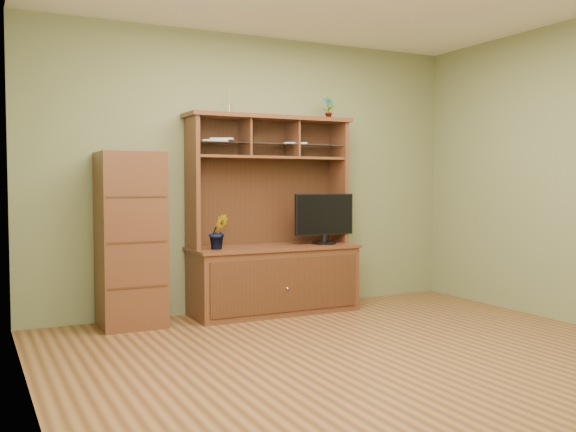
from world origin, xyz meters
TOP-DOWN VIEW (x-y plane):
  - room at (0.00, 0.00)m, footprint 4.54×4.04m
  - media_hutch at (0.07, 1.73)m, footprint 1.66×0.61m
  - monitor at (0.60, 1.65)m, footprint 0.63×0.24m
  - orchid_plant at (-0.51, 1.65)m, footprint 0.19×0.16m
  - top_plant at (0.73, 1.80)m, footprint 0.13×0.10m
  - reed_diffuser at (-0.34, 1.80)m, footprint 0.05×0.05m
  - magazines at (-0.19, 1.81)m, footprint 1.11×0.24m
  - side_cabinet at (-1.29, 1.74)m, footprint 0.54×0.50m

SIDE VIEW (x-z plane):
  - media_hutch at x=0.07m, z-range -0.43..1.47m
  - side_cabinet at x=-1.29m, z-range 0.00..1.52m
  - orchid_plant at x=-0.51m, z-range 0.65..0.97m
  - monitor at x=0.60m, z-range 0.66..1.16m
  - room at x=0.00m, z-range -0.02..2.72m
  - magazines at x=-0.19m, z-range 1.63..1.67m
  - reed_diffuser at x=-0.34m, z-range 1.87..2.13m
  - top_plant at x=0.73m, z-range 1.90..2.13m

